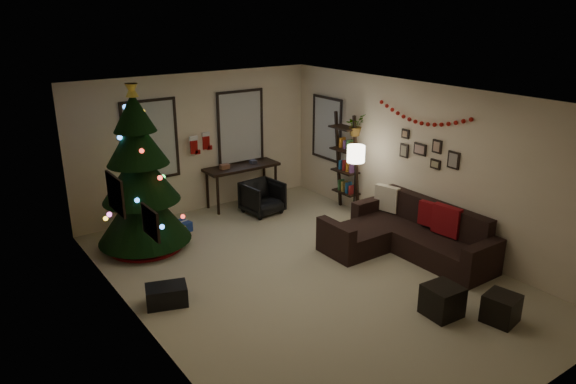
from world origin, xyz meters
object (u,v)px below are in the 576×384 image
at_px(bookshelf, 346,165).
at_px(christmas_tree, 140,181).
at_px(sofa, 406,237).
at_px(desk, 242,170).
at_px(desk_chair, 262,197).

bearing_deg(bookshelf, christmas_tree, 170.89).
height_order(sofa, desk, sofa).
relative_size(sofa, desk, 1.66).
bearing_deg(bookshelf, sofa, -102.09).
relative_size(desk, desk_chair, 2.37).
height_order(sofa, bookshelf, bookshelf).
xyz_separation_m(christmas_tree, desk_chair, (2.47, 0.19, -0.85)).
relative_size(sofa, bookshelf, 1.30).
xyz_separation_m(sofa, bookshelf, (0.44, 2.05, 0.68)).
bearing_deg(christmas_tree, bookshelf, -9.11).
distance_m(christmas_tree, sofa, 4.46).
xyz_separation_m(desk, bookshelf, (1.49, -1.47, 0.22)).
distance_m(christmas_tree, bookshelf, 3.95).
xyz_separation_m(desk, desk_chair, (0.07, -0.65, -0.41)).
bearing_deg(sofa, christmas_tree, 142.27).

